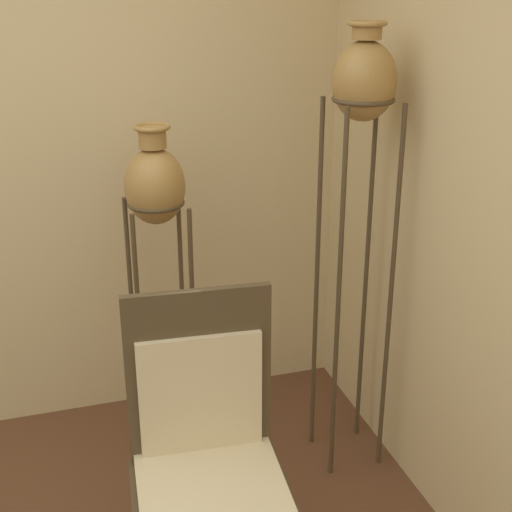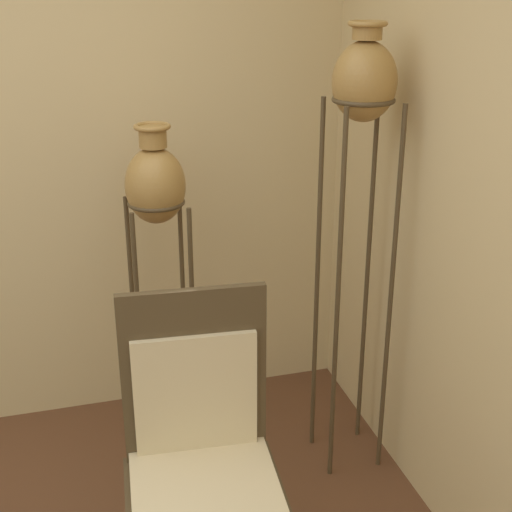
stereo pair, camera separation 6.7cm
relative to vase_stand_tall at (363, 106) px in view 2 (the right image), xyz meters
name	(u,v)px [view 2 (the right image)]	position (x,y,z in m)	size (l,w,h in m)	color
vase_stand_tall	(363,106)	(0.00, 0.00, 0.00)	(0.25, 0.25, 1.91)	#473823
vase_stand_medium	(156,196)	(-0.77, 0.28, -0.38)	(0.25, 0.25, 1.52)	#473823
chair	(200,442)	(-0.78, -0.59, -0.97)	(0.55, 0.50, 1.13)	#473823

